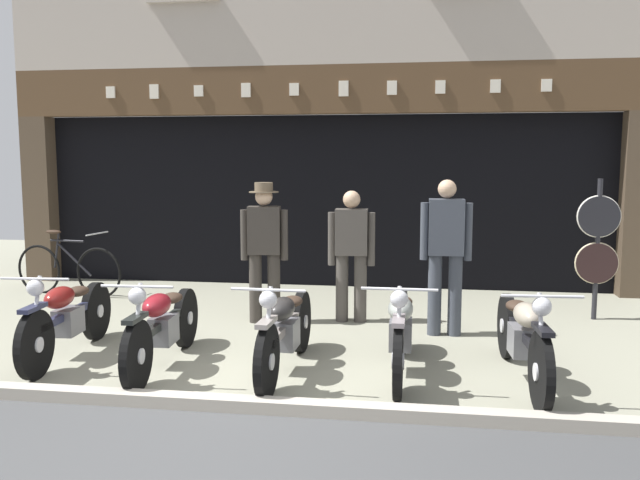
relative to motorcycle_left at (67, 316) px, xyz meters
The scene contains 13 objects.
ground 2.89m from the motorcycle_left, 48.90° to the right, with size 21.48×22.00×0.18m.
shop_facade 6.26m from the motorcycle_left, 72.06° to the left, with size 9.78×4.42×6.83m.
motorcycle_left is the anchor object (origin of this frame).
motorcycle_center_left 1.05m from the motorcycle_left, ahead, with size 0.62×1.98×0.90m.
motorcycle_center 2.21m from the motorcycle_left, ahead, with size 0.62×1.98×0.90m.
motorcycle_center_right 3.24m from the motorcycle_left, ahead, with size 0.62×1.94×0.91m.
motorcycle_right 4.30m from the motorcycle_left, ahead, with size 0.62×2.08×0.91m.
salesman_left 2.38m from the motorcycle_left, 47.30° to the left, with size 0.56×0.35×1.67m.
shopkeeper_center 3.24m from the motorcycle_left, 36.33° to the left, with size 0.56×0.25×1.57m.
salesman_right 3.98m from the motorcycle_left, 21.32° to the left, with size 0.56×0.25×1.72m.
tyre_sign_pole 6.05m from the motorcycle_left, 23.95° to the left, with size 0.51×0.06×1.71m.
advert_board_near 4.42m from the motorcycle_left, 85.22° to the left, with size 0.73×0.03×1.01m.
leaning_bicycle 3.28m from the motorcycle_left, 119.08° to the left, with size 1.72×0.50×0.95m.
Camera 1 is at (1.53, -4.77, 1.94)m, focal length 37.58 mm.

